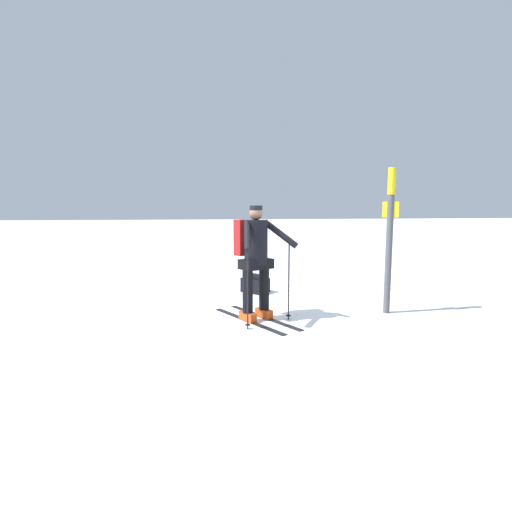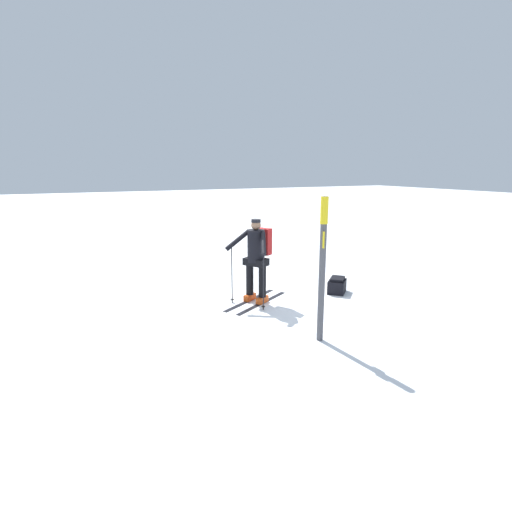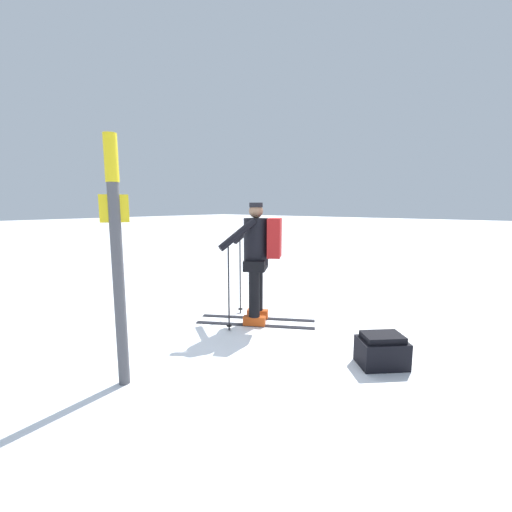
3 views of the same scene
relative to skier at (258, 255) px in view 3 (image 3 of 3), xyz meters
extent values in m
plane|color=white|center=(0.08, 0.04, -0.96)|extent=(80.00, 80.00, 0.00)
cube|color=black|center=(0.05, -0.14, -0.96)|extent=(1.46, 0.90, 0.01)
cube|color=#C64714|center=(0.05, -0.14, -0.89)|extent=(0.31, 0.25, 0.12)
cylinder|color=black|center=(0.05, -0.14, -0.48)|extent=(0.15, 0.15, 0.70)
cube|color=black|center=(-0.10, 0.12, -0.96)|extent=(1.46, 0.90, 0.01)
cube|color=#C64714|center=(-0.10, 0.12, -0.89)|extent=(0.31, 0.25, 0.12)
cylinder|color=black|center=(-0.10, 0.12, -0.48)|extent=(0.15, 0.15, 0.70)
cube|color=black|center=(-0.02, -0.01, -0.14)|extent=(0.47, 0.53, 0.14)
cylinder|color=black|center=(-0.02, -0.01, 0.18)|extent=(0.34, 0.34, 0.63)
sphere|color=#8C664C|center=(-0.02, -0.01, 0.59)|extent=(0.19, 0.19, 0.19)
cylinder|color=black|center=(-0.02, -0.01, 0.67)|extent=(0.18, 0.18, 0.06)
cube|color=maroon|center=(0.19, 0.11, 0.23)|extent=(0.31, 0.36, 0.53)
cylinder|color=black|center=(-0.10, -0.49, -0.38)|extent=(0.02, 0.02, 1.17)
cylinder|color=black|center=(-0.10, -0.49, -0.90)|extent=(0.07, 0.07, 0.01)
cylinder|color=black|center=(-0.04, -0.37, 0.30)|extent=(0.30, 0.51, 0.41)
cylinder|color=black|center=(-0.47, 0.16, -0.38)|extent=(0.02, 0.02, 1.17)
cylinder|color=black|center=(-0.47, 0.16, -0.90)|extent=(0.07, 0.07, 0.01)
cylinder|color=black|center=(-0.34, 0.14, 0.30)|extent=(0.53, 0.14, 0.41)
cube|color=black|center=(1.81, -0.23, -0.82)|extent=(0.57, 0.57, 0.28)
cube|color=black|center=(1.81, -0.23, -0.66)|extent=(0.47, 0.47, 0.06)
cylinder|color=#4C4C51|center=(0.08, -2.08, 0.15)|extent=(0.10, 0.10, 2.23)
cylinder|color=yellow|center=(0.08, -2.08, 1.07)|extent=(0.11, 0.11, 0.40)
cube|color=yellow|center=(0.08, -2.08, 0.64)|extent=(0.15, 0.22, 0.24)
camera|label=1|loc=(-5.69, 0.70, 0.72)|focal=28.00mm
camera|label=2|loc=(-3.36, -6.88, 1.68)|focal=28.00mm
camera|label=3|loc=(2.89, -3.62, 0.67)|focal=24.00mm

